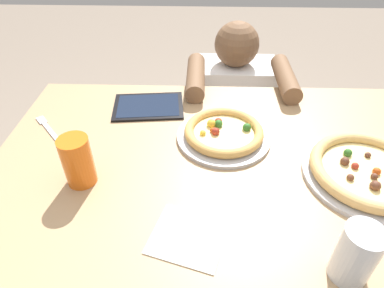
% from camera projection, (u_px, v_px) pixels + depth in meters
% --- Properties ---
extents(dining_table, '(1.31, 0.88, 0.75)m').
position_uv_depth(dining_table, '(218.00, 189.00, 1.01)').
color(dining_table, tan).
rests_on(dining_table, ground).
extents(pizza_near, '(0.34, 0.34, 0.04)m').
position_uv_depth(pizza_near, '(368.00, 172.00, 0.88)').
color(pizza_near, '#B7B7BC').
rests_on(pizza_near, dining_table).
extents(pizza_far, '(0.29, 0.29, 0.04)m').
position_uv_depth(pizza_far, '(224.00, 133.00, 1.02)').
color(pizza_far, '#B7B7BC').
rests_on(pizza_far, dining_table).
extents(drink_cup_colored, '(0.08, 0.08, 0.14)m').
position_uv_depth(drink_cup_colored, '(78.00, 161.00, 0.85)').
color(drink_cup_colored, orange).
rests_on(drink_cup_colored, dining_table).
extents(water_cup_clear, '(0.08, 0.08, 0.14)m').
position_uv_depth(water_cup_clear, '(356.00, 253.00, 0.64)').
color(water_cup_clear, silver).
rests_on(water_cup_clear, dining_table).
extents(paper_napkin, '(0.19, 0.18, 0.00)m').
position_uv_depth(paper_napkin, '(188.00, 237.00, 0.75)').
color(paper_napkin, white).
rests_on(paper_napkin, dining_table).
extents(fork, '(0.15, 0.17, 0.00)m').
position_uv_depth(fork, '(49.00, 130.00, 1.06)').
color(fork, silver).
rests_on(fork, dining_table).
extents(tablet, '(0.26, 0.19, 0.01)m').
position_uv_depth(tablet, '(148.00, 106.00, 1.17)').
color(tablet, black).
rests_on(tablet, dining_table).
extents(diner_seated, '(0.41, 0.52, 0.92)m').
position_uv_depth(diner_seated, '(230.00, 123.00, 1.67)').
color(diner_seated, '#333847').
rests_on(diner_seated, ground).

